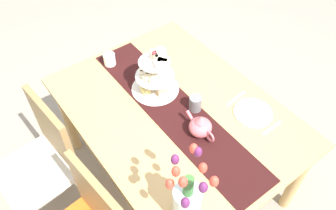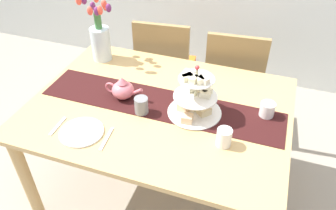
# 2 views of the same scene
# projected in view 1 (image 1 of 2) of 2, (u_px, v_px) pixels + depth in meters

# --- Properties ---
(ground_plane) EXTENTS (8.00, 8.00, 0.00)m
(ground_plane) POSITION_uv_depth(u_px,v_px,m) (174.00, 172.00, 2.58)
(ground_plane) COLOR gray
(dining_table) EXTENTS (1.47, 1.09, 0.73)m
(dining_table) POSITION_uv_depth(u_px,v_px,m) (175.00, 119.00, 2.11)
(dining_table) COLOR tan
(dining_table) RESTS_ON ground_plane
(chair_right) EXTENTS (0.45, 0.45, 0.91)m
(chair_right) POSITION_uv_depth(u_px,v_px,m) (43.00, 160.00, 2.07)
(chair_right) COLOR olive
(chair_right) RESTS_ON ground_plane
(table_runner) EXTENTS (1.41, 0.29, 0.00)m
(table_runner) POSITION_uv_depth(u_px,v_px,m) (174.00, 110.00, 2.03)
(table_runner) COLOR black
(table_runner) RESTS_ON dining_table
(tiered_cake_stand) EXTENTS (0.30, 0.30, 0.30)m
(tiered_cake_stand) POSITION_uv_depth(u_px,v_px,m) (155.00, 77.00, 2.07)
(tiered_cake_stand) COLOR beige
(tiered_cake_stand) RESTS_ON table_runner
(teapot) EXTENTS (0.24, 0.13, 0.14)m
(teapot) POSITION_uv_depth(u_px,v_px,m) (200.00, 127.00, 1.88)
(teapot) COLOR #D66B75
(teapot) RESTS_ON table_runner
(tulip_vase) EXTENTS (0.22, 0.20, 0.44)m
(tulip_vase) POSITION_uv_depth(u_px,v_px,m) (187.00, 199.00, 1.48)
(tulip_vase) COLOR silver
(tulip_vase) RESTS_ON dining_table
(cream_jug) EXTENTS (0.08, 0.08, 0.08)m
(cream_jug) POSITION_uv_depth(u_px,v_px,m) (110.00, 59.00, 2.28)
(cream_jug) COLOR white
(cream_jug) RESTS_ON dining_table
(dinner_plate_left) EXTENTS (0.23, 0.23, 0.01)m
(dinner_plate_left) POSITION_uv_depth(u_px,v_px,m) (253.00, 113.00, 2.02)
(dinner_plate_left) COLOR white
(dinner_plate_left) RESTS_ON dining_table
(fork_left) EXTENTS (0.02, 0.15, 0.01)m
(fork_left) POSITION_uv_depth(u_px,v_px,m) (271.00, 128.00, 1.94)
(fork_left) COLOR silver
(fork_left) RESTS_ON dining_table
(knife_left) EXTENTS (0.03, 0.17, 0.01)m
(knife_left) POSITION_uv_depth(u_px,v_px,m) (236.00, 98.00, 2.10)
(knife_left) COLOR silver
(knife_left) RESTS_ON dining_table
(mug_grey) EXTENTS (0.08, 0.08, 0.09)m
(mug_grey) POSITION_uv_depth(u_px,v_px,m) (195.00, 103.00, 2.00)
(mug_grey) COLOR slate
(mug_grey) RESTS_ON table_runner
(mug_white_text) EXTENTS (0.08, 0.08, 0.09)m
(mug_white_text) POSITION_uv_depth(u_px,v_px,m) (161.00, 55.00, 2.30)
(mug_white_text) COLOR white
(mug_white_text) RESTS_ON dining_table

